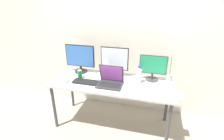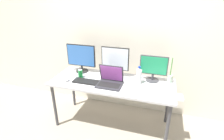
{
  "view_description": "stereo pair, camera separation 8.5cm",
  "coord_description": "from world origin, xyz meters",
  "px_view_note": "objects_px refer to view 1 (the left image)",
  "views": [
    {
      "loc": [
        0.56,
        -2.14,
        1.88
      ],
      "look_at": [
        0.0,
        0.0,
        0.92
      ],
      "focal_mm": 28.0,
      "sensor_mm": 36.0,
      "label": 1
    },
    {
      "loc": [
        0.64,
        -2.12,
        1.88
      ],
      "look_at": [
        0.0,
        0.0,
        0.92
      ],
      "focal_mm": 28.0,
      "sensor_mm": 36.0,
      "label": 2
    }
  ],
  "objects_px": {
    "monitor_right": "(153,67)",
    "keyboard_main": "(86,82)",
    "work_desk": "(112,86)",
    "laptop_silver": "(110,80)",
    "soda_can_near_keyboard": "(80,74)",
    "bamboo_vase": "(169,77)",
    "monitor_center": "(115,61)",
    "mouse_by_keyboard": "(66,80)",
    "keyboard_aux": "(166,95)",
    "water_bottle": "(139,75)",
    "monitor_left": "(80,58)"
  },
  "relations": [
    {
      "from": "monitor_right",
      "to": "keyboard_main",
      "type": "height_order",
      "value": "monitor_right"
    },
    {
      "from": "work_desk",
      "to": "laptop_silver",
      "type": "xyz_separation_m",
      "value": [
        -0.0,
        -0.09,
        0.13
      ]
    },
    {
      "from": "soda_can_near_keyboard",
      "to": "bamboo_vase",
      "type": "distance_m",
      "value": 1.29
    },
    {
      "from": "monitor_center",
      "to": "mouse_by_keyboard",
      "type": "height_order",
      "value": "monitor_center"
    },
    {
      "from": "monitor_right",
      "to": "keyboard_aux",
      "type": "xyz_separation_m",
      "value": [
        0.19,
        -0.39,
        -0.19
      ]
    },
    {
      "from": "soda_can_near_keyboard",
      "to": "mouse_by_keyboard",
      "type": "bearing_deg",
      "value": -132.58
    },
    {
      "from": "work_desk",
      "to": "keyboard_aux",
      "type": "xyz_separation_m",
      "value": [
        0.74,
        -0.19,
        0.07
      ]
    },
    {
      "from": "monitor_right",
      "to": "soda_can_near_keyboard",
      "type": "xyz_separation_m",
      "value": [
        -1.03,
        -0.21,
        -0.14
      ]
    },
    {
      "from": "laptop_silver",
      "to": "water_bottle",
      "type": "xyz_separation_m",
      "value": [
        0.37,
        0.16,
        0.05
      ]
    },
    {
      "from": "monitor_right",
      "to": "keyboard_main",
      "type": "bearing_deg",
      "value": -160.19
    },
    {
      "from": "water_bottle",
      "to": "soda_can_near_keyboard",
      "type": "xyz_separation_m",
      "value": [
        -0.85,
        -0.08,
        -0.05
      ]
    },
    {
      "from": "work_desk",
      "to": "keyboard_aux",
      "type": "height_order",
      "value": "keyboard_aux"
    },
    {
      "from": "keyboard_main",
      "to": "bamboo_vase",
      "type": "distance_m",
      "value": 1.18
    },
    {
      "from": "monitor_left",
      "to": "water_bottle",
      "type": "relative_size",
      "value": 1.87
    },
    {
      "from": "monitor_center",
      "to": "keyboard_main",
      "type": "distance_m",
      "value": 0.52
    },
    {
      "from": "work_desk",
      "to": "keyboard_main",
      "type": "bearing_deg",
      "value": -161.04
    },
    {
      "from": "monitor_center",
      "to": "water_bottle",
      "type": "distance_m",
      "value": 0.42
    },
    {
      "from": "keyboard_aux",
      "to": "water_bottle",
      "type": "height_order",
      "value": "water_bottle"
    },
    {
      "from": "monitor_left",
      "to": "laptop_silver",
      "type": "bearing_deg",
      "value": -27.39
    },
    {
      "from": "mouse_by_keyboard",
      "to": "work_desk",
      "type": "bearing_deg",
      "value": -7.99
    },
    {
      "from": "monitor_right",
      "to": "keyboard_aux",
      "type": "bearing_deg",
      "value": -63.87
    },
    {
      "from": "monitor_left",
      "to": "mouse_by_keyboard",
      "type": "height_order",
      "value": "monitor_left"
    },
    {
      "from": "laptop_silver",
      "to": "water_bottle",
      "type": "distance_m",
      "value": 0.4
    },
    {
      "from": "work_desk",
      "to": "water_bottle",
      "type": "xyz_separation_m",
      "value": [
        0.37,
        0.07,
        0.18
      ]
    },
    {
      "from": "monitor_right",
      "to": "soda_can_near_keyboard",
      "type": "distance_m",
      "value": 1.06
    },
    {
      "from": "monitor_center",
      "to": "monitor_right",
      "type": "relative_size",
      "value": 1.17
    },
    {
      "from": "laptop_silver",
      "to": "keyboard_aux",
      "type": "relative_size",
      "value": 0.82
    },
    {
      "from": "laptop_silver",
      "to": "work_desk",
      "type": "bearing_deg",
      "value": 88.35
    },
    {
      "from": "monitor_center",
      "to": "monitor_right",
      "type": "distance_m",
      "value": 0.56
    },
    {
      "from": "work_desk",
      "to": "monitor_center",
      "type": "bearing_deg",
      "value": 94.0
    },
    {
      "from": "laptop_silver",
      "to": "keyboard_aux",
      "type": "distance_m",
      "value": 0.75
    },
    {
      "from": "laptop_silver",
      "to": "bamboo_vase",
      "type": "distance_m",
      "value": 0.84
    },
    {
      "from": "mouse_by_keyboard",
      "to": "soda_can_near_keyboard",
      "type": "relative_size",
      "value": 0.83
    },
    {
      "from": "work_desk",
      "to": "laptop_silver",
      "type": "relative_size",
      "value": 5.18
    },
    {
      "from": "laptop_silver",
      "to": "bamboo_vase",
      "type": "xyz_separation_m",
      "value": [
        0.78,
        0.31,
        0.01
      ]
    },
    {
      "from": "monitor_left",
      "to": "keyboard_aux",
      "type": "xyz_separation_m",
      "value": [
        1.3,
        -0.39,
        -0.23
      ]
    },
    {
      "from": "work_desk",
      "to": "monitor_center",
      "type": "relative_size",
      "value": 3.89
    },
    {
      "from": "monitor_right",
      "to": "bamboo_vase",
      "type": "relative_size",
      "value": 1.05
    },
    {
      "from": "monitor_right",
      "to": "mouse_by_keyboard",
      "type": "relative_size",
      "value": 3.67
    },
    {
      "from": "monitor_right",
      "to": "laptop_silver",
      "type": "distance_m",
      "value": 0.63
    },
    {
      "from": "keyboard_main",
      "to": "monitor_right",
      "type": "bearing_deg",
      "value": 19.95
    },
    {
      "from": "work_desk",
      "to": "monitor_left",
      "type": "height_order",
      "value": "monitor_left"
    },
    {
      "from": "soda_can_near_keyboard",
      "to": "monitor_left",
      "type": "bearing_deg",
      "value": 110.27
    },
    {
      "from": "keyboard_aux",
      "to": "soda_can_near_keyboard",
      "type": "height_order",
      "value": "soda_can_near_keyboard"
    },
    {
      "from": "laptop_silver",
      "to": "monitor_right",
      "type": "bearing_deg",
      "value": 27.81
    },
    {
      "from": "soda_can_near_keyboard",
      "to": "bamboo_vase",
      "type": "xyz_separation_m",
      "value": [
        1.27,
        0.23,
        0.01
      ]
    },
    {
      "from": "monitor_center",
      "to": "bamboo_vase",
      "type": "height_order",
      "value": "monitor_center"
    },
    {
      "from": "keyboard_aux",
      "to": "laptop_silver",
      "type": "bearing_deg",
      "value": 169.19
    },
    {
      "from": "work_desk",
      "to": "soda_can_near_keyboard",
      "type": "distance_m",
      "value": 0.5
    },
    {
      "from": "keyboard_main",
      "to": "mouse_by_keyboard",
      "type": "distance_m",
      "value": 0.28
    }
  ]
}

